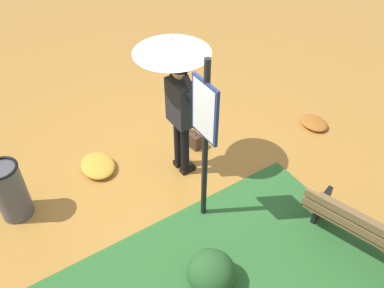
{
  "coord_description": "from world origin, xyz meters",
  "views": [
    {
      "loc": [
        -3.62,
        2.0,
        4.2
      ],
      "look_at": [
        -0.41,
        -0.08,
        0.85
      ],
      "focal_mm": 37.97,
      "sensor_mm": 36.0,
      "label": 1
    }
  ],
  "objects_px": {
    "info_sign_post": "(205,129)",
    "park_bench": "(364,234)",
    "person_with_umbrella": "(176,75)",
    "handbag": "(192,139)",
    "trash_bin": "(10,191)"
  },
  "relations": [
    {
      "from": "trash_bin",
      "to": "info_sign_post",
      "type": "bearing_deg",
      "value": -123.82
    },
    {
      "from": "handbag",
      "to": "park_bench",
      "type": "distance_m",
      "value": 2.79
    },
    {
      "from": "trash_bin",
      "to": "handbag",
      "type": "bearing_deg",
      "value": -92.55
    },
    {
      "from": "person_with_umbrella",
      "to": "park_bench",
      "type": "xyz_separation_m",
      "value": [
        -2.46,
        -0.98,
        -1.15
      ]
    },
    {
      "from": "handbag",
      "to": "trash_bin",
      "type": "bearing_deg",
      "value": 87.45
    },
    {
      "from": "person_with_umbrella",
      "to": "handbag",
      "type": "xyz_separation_m",
      "value": [
        0.27,
        -0.42,
        -1.42
      ]
    },
    {
      "from": "person_with_umbrella",
      "to": "trash_bin",
      "type": "xyz_separation_m",
      "value": [
        0.38,
        2.23,
        -1.13
      ]
    },
    {
      "from": "info_sign_post",
      "to": "handbag",
      "type": "relative_size",
      "value": 6.22
    },
    {
      "from": "handbag",
      "to": "park_bench",
      "type": "height_order",
      "value": "park_bench"
    },
    {
      "from": "person_with_umbrella",
      "to": "info_sign_post",
      "type": "bearing_deg",
      "value": 167.08
    },
    {
      "from": "person_with_umbrella",
      "to": "trash_bin",
      "type": "relative_size",
      "value": 2.45
    },
    {
      "from": "info_sign_post",
      "to": "park_bench",
      "type": "distance_m",
      "value": 2.18
    },
    {
      "from": "person_with_umbrella",
      "to": "info_sign_post",
      "type": "height_order",
      "value": "info_sign_post"
    },
    {
      "from": "handbag",
      "to": "park_bench",
      "type": "relative_size",
      "value": 0.26
    },
    {
      "from": "handbag",
      "to": "park_bench",
      "type": "bearing_deg",
      "value": -168.39
    }
  ]
}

